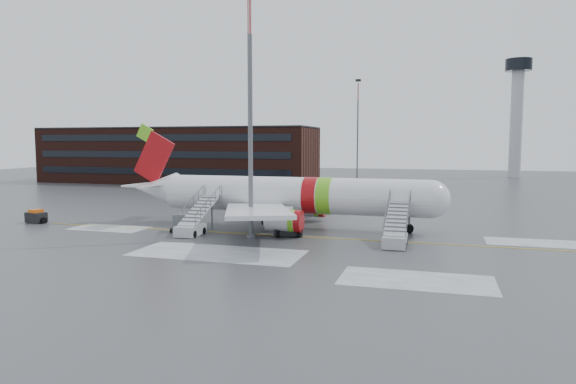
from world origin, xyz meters
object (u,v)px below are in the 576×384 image
(airliner, at_px, (285,195))
(airstair_aft, at_px, (194,224))
(baggage_tractor, at_px, (36,217))
(light_mast_near, at_px, (250,106))
(pushback_tug, at_px, (287,229))
(airstair_fwd, at_px, (396,233))
(uld_container, at_px, (182,223))

(airliner, bearing_deg, airstair_aft, -138.57)
(airstair_aft, xyz_separation_m, baggage_tractor, (-20.43, 1.64, -0.42))
(airstair_aft, height_order, light_mast_near, light_mast_near)
(pushback_tug, xyz_separation_m, light_mast_near, (-3.04, -1.67, 11.74))
(airliner, relative_size, airstair_fwd, 4.55)
(pushback_tug, height_order, light_mast_near, light_mast_near)
(airliner, bearing_deg, baggage_tractor, -170.02)
(airstair_aft, relative_size, pushback_tug, 2.56)
(airstair_aft, height_order, uld_container, airstair_aft)
(uld_container, relative_size, baggage_tractor, 0.83)
(airstair_fwd, bearing_deg, light_mast_near, -179.67)
(uld_container, distance_m, baggage_tractor, 18.61)
(baggage_tractor, bearing_deg, pushback_tug, -0.08)
(airstair_aft, xyz_separation_m, pushback_tug, (9.08, 1.59, -0.38))
(airstair_fwd, height_order, pushback_tug, airstair_fwd)
(airstair_aft, xyz_separation_m, uld_container, (-1.83, 1.10, -0.23))
(airstair_fwd, bearing_deg, uld_container, 177.05)
(pushback_tug, height_order, uld_container, uld_container)
(pushback_tug, distance_m, uld_container, 10.92)
(airstair_fwd, height_order, light_mast_near, light_mast_near)
(airliner, xyz_separation_m, pushback_tug, (1.68, -4.94, -2.73))
(baggage_tractor, bearing_deg, airliner, 9.98)
(pushback_tug, height_order, baggage_tractor, pushback_tug)
(airliner, xyz_separation_m, airstair_fwd, (12.15, -6.54, -2.35))
(airliner, height_order, pushback_tug, airliner)
(baggage_tractor, bearing_deg, uld_container, -1.64)
(pushback_tug, bearing_deg, airstair_fwd, -8.64)
(airstair_fwd, xyz_separation_m, pushback_tug, (-10.48, 1.59, -0.38))
(airstair_fwd, distance_m, airstair_aft, 19.56)
(baggage_tractor, bearing_deg, light_mast_near, -3.71)
(pushback_tug, bearing_deg, airstair_aft, -170.05)
(airstair_fwd, distance_m, light_mast_near, 17.66)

